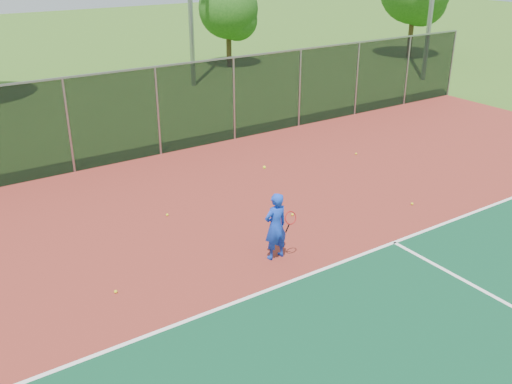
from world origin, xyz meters
TOP-DOWN VIEW (x-y plane):
  - ground at (0.00, 0.00)m, footprint 120.00×120.00m
  - court_apron at (0.00, 2.00)m, footprint 30.00×20.00m
  - fence_back at (0.00, 12.00)m, footprint 30.00×0.06m
  - tennis_player at (-0.82, 4.04)m, footprint 0.60×0.61m
  - practice_ball_1 at (4.03, 4.27)m, footprint 0.07×0.07m
  - practice_ball_3 at (5.56, 8.19)m, footprint 0.07×0.07m
  - practice_ball_4 at (-4.44, 4.68)m, footprint 0.07×0.07m
  - practice_ball_5 at (-1.95, 7.42)m, footprint 0.07×0.07m
  - practice_ball_8 at (0.84, 5.57)m, footprint 0.07×0.07m
  - tree_back_mid at (10.00, 23.70)m, footprint 3.40×3.40m

SIDE VIEW (x-z plane):
  - ground at x=0.00m, z-range 0.00..0.00m
  - court_apron at x=0.00m, z-range 0.00..0.02m
  - practice_ball_1 at x=4.03m, z-range 0.02..0.09m
  - practice_ball_3 at x=5.56m, z-range 0.02..0.09m
  - practice_ball_4 at x=-4.44m, z-range 0.02..0.09m
  - practice_ball_5 at x=-1.95m, z-range 0.02..0.09m
  - practice_ball_8 at x=0.84m, z-range 0.02..0.09m
  - tennis_player at x=-0.82m, z-range -0.32..1.98m
  - fence_back at x=0.00m, z-range 0.05..3.08m
  - tree_back_mid at x=10.00m, z-range 0.63..5.63m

